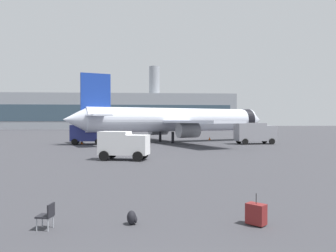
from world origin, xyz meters
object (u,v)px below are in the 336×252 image
cargo_van (123,144)px  traveller_backpack (132,218)px  safety_cone_mid (210,138)px  rolling_suitcase (256,214)px  gate_chair (47,214)px  airplane_at_gate (176,120)px  safety_cone_near (82,141)px  fuel_truck (255,132)px  service_truck (87,134)px

cargo_van → traveller_backpack: 18.95m
safety_cone_mid → rolling_suitcase: 49.80m
cargo_van → safety_cone_mid: 32.97m
gate_chair → airplane_at_gate: bearing=79.0°
cargo_van → safety_cone_near: size_ratio=5.99×
rolling_suitcase → traveller_backpack: (-4.27, 0.39, -0.16)m
traveller_backpack → rolling_suitcase: bearing=-5.2°
airplane_at_gate → fuel_truck: size_ratio=5.55×
airplane_at_gate → gate_chair: airplane_at_gate is taller
service_truck → safety_cone_near: (-0.79, 0.56, -1.22)m
traveller_backpack → gate_chair: (-2.78, -0.32, 0.27)m
fuel_truck → service_truck: bearing=177.2°
service_truck → fuel_truck: bearing=-2.8°
cargo_van → gate_chair: size_ratio=5.52×
rolling_suitcase → cargo_van: bearing=106.5°
safety_cone_near → traveller_backpack: size_ratio=1.65×
fuel_truck → safety_cone_near: size_ratio=7.83×
traveller_backpack → fuel_truck: bearing=65.5°
safety_cone_near → safety_cone_mid: size_ratio=1.32×
fuel_truck → safety_cone_near: bearing=176.0°
safety_cone_near → gate_chair: 40.36m
airplane_at_gate → service_truck: (-13.85, -3.94, -2.05)m
service_truck → rolling_suitcase: bearing=-72.5°
gate_chair → fuel_truck: bearing=62.3°
safety_cone_near → gate_chair: bearing=-81.2°
fuel_truck → gate_chair: 43.00m
airplane_at_gate → safety_cone_near: airplane_at_gate is taller
traveller_backpack → service_truck: bearing=101.8°
cargo_van → gate_chair: (-1.33, -19.18, -0.95)m
safety_cone_near → safety_cone_mid: safety_cone_near is taller
cargo_van → rolling_suitcase: cargo_van is taller
safety_cone_near → service_truck: bearing=-35.1°
safety_cone_mid → rolling_suitcase: size_ratio=0.55×
safety_cone_mid → safety_cone_near: bearing=-156.8°
service_truck → gate_chair: service_truck is taller
cargo_van → traveller_backpack: cargo_van is taller
fuel_truck → safety_cone_mid: 12.05m
fuel_truck → rolling_suitcase: (-12.91, -38.13, -1.38)m
cargo_van → safety_cone_mid: bearing=65.1°
safety_cone_mid → gate_chair: bearing=-107.2°
safety_cone_mid → traveller_backpack: (-12.45, -48.73, -0.06)m
traveller_backpack → gate_chair: size_ratio=0.56×
safety_cone_near → rolling_suitcase: (13.24, -39.95, -0.00)m
airplane_at_gate → cargo_van: airplane_at_gate is taller
airplane_at_gate → safety_cone_near: (-14.65, -3.38, -3.27)m
cargo_van → rolling_suitcase: bearing=-73.5°
gate_chair → service_truck: bearing=97.8°
cargo_van → safety_cone_near: bearing=110.0°
safety_cone_near → rolling_suitcase: size_ratio=0.72×
safety_cone_mid → traveller_backpack: safety_cone_mid is taller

